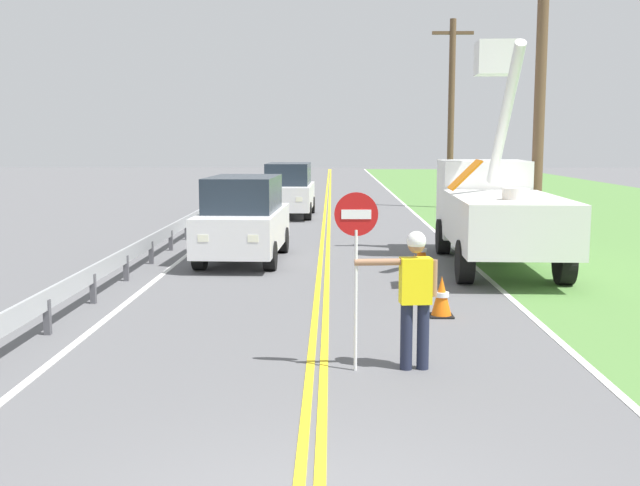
% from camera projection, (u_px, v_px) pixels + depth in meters
% --- Properties ---
extents(centerline_yellow_left, '(0.11, 110.00, 0.01)m').
position_uv_depth(centerline_yellow_left, '(323.00, 231.00, 25.44)').
color(centerline_yellow_left, yellow).
rests_on(centerline_yellow_left, ground).
extents(centerline_yellow_right, '(0.11, 110.00, 0.01)m').
position_uv_depth(centerline_yellow_right, '(329.00, 231.00, 25.43)').
color(centerline_yellow_right, yellow).
rests_on(centerline_yellow_right, ground).
extents(edge_line_right, '(0.12, 110.00, 0.01)m').
position_uv_depth(edge_line_right, '(434.00, 231.00, 25.38)').
color(edge_line_right, silver).
rests_on(edge_line_right, ground).
extents(edge_line_left, '(0.12, 110.00, 0.01)m').
position_uv_depth(edge_line_left, '(218.00, 230.00, 25.49)').
color(edge_line_left, silver).
rests_on(edge_line_left, ground).
extents(flagger_worker, '(1.08, 0.28, 1.83)m').
position_uv_depth(flagger_worker, '(415.00, 291.00, 9.92)').
color(flagger_worker, '#1E2338').
rests_on(flagger_worker, ground).
extents(stop_sign_paddle, '(0.56, 0.04, 2.33)m').
position_uv_depth(stop_sign_paddle, '(356.00, 241.00, 9.78)').
color(stop_sign_paddle, silver).
rests_on(stop_sign_paddle, ground).
extents(utility_bucket_truck, '(2.88, 6.88, 5.35)m').
position_uv_depth(utility_bucket_truck, '(495.00, 206.00, 18.36)').
color(utility_bucket_truck, white).
rests_on(utility_bucket_truck, ground).
extents(oncoming_suv_nearest, '(2.05, 4.67, 2.10)m').
position_uv_depth(oncoming_suv_nearest, '(244.00, 218.00, 19.01)').
color(oncoming_suv_nearest, silver).
rests_on(oncoming_suv_nearest, ground).
extents(oncoming_suv_second, '(1.99, 4.64, 2.10)m').
position_uv_depth(oncoming_suv_second, '(289.00, 190.00, 30.14)').
color(oncoming_suv_second, silver).
rests_on(oncoming_suv_second, ground).
extents(utility_pole_near, '(1.80, 0.28, 8.54)m').
position_uv_depth(utility_pole_near, '(540.00, 81.00, 19.22)').
color(utility_pole_near, brown).
rests_on(utility_pole_near, ground).
extents(utility_pole_mid, '(1.80, 0.28, 8.21)m').
position_uv_depth(utility_pole_mid, '(451.00, 110.00, 33.68)').
color(utility_pole_mid, brown).
rests_on(utility_pole_mid, ground).
extents(traffic_cone_lead, '(0.40, 0.40, 0.70)m').
position_uv_depth(traffic_cone_lead, '(442.00, 297.00, 13.01)').
color(traffic_cone_lead, orange).
rests_on(traffic_cone_lead, ground).
extents(traffic_cone_mid, '(0.40, 0.40, 0.70)m').
position_uv_depth(traffic_cone_mid, '(414.00, 272.00, 15.53)').
color(traffic_cone_mid, orange).
rests_on(traffic_cone_mid, ground).
extents(traffic_cone_tail, '(0.40, 0.40, 0.70)m').
position_uv_depth(traffic_cone_tail, '(422.00, 252.00, 18.29)').
color(traffic_cone_tail, orange).
rests_on(traffic_cone_tail, ground).
extents(guardrail_left_shoulder, '(0.10, 32.00, 0.71)m').
position_uv_depth(guardrail_left_shoulder, '(179.00, 227.00, 21.97)').
color(guardrail_left_shoulder, '#9EA0A3').
rests_on(guardrail_left_shoulder, ground).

